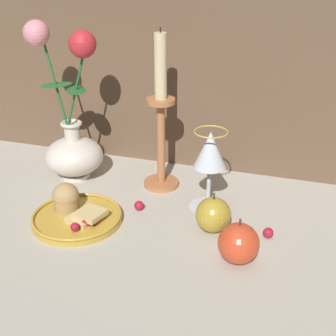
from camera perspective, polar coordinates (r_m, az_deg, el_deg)
The scene contains 9 objects.
ground_plane at distance 0.93m, azimuth -3.84°, elevation -5.51°, with size 2.40×2.40×0.00m, color #B7B2A3.
vase at distance 1.05m, azimuth -11.62°, elevation 3.78°, with size 0.15×0.13×0.35m.
plate_with_pastries at distance 0.92m, azimuth -11.33°, elevation -5.27°, with size 0.17×0.17×0.07m.
wine_glass at distance 0.90m, azimuth 5.14°, elevation 1.73°, with size 0.08×0.08×0.16m.
candlestick at distance 0.98m, azimuth -0.87°, elevation 5.66°, with size 0.08×0.08×0.34m.
apple_beside_vase at distance 0.79m, azimuth 8.60°, elevation -9.07°, with size 0.07×0.07×0.08m.
apple_near_glass at distance 0.87m, azimuth 5.53°, elevation -5.69°, with size 0.07×0.07×0.08m.
berry_near_plate at distance 0.94m, azimuth -3.80°, elevation -4.55°, with size 0.02×0.02×0.02m, color #AD192D.
berry_front_center at distance 0.87m, azimuth 12.12°, elevation -7.73°, with size 0.02×0.02×0.02m, color #AD192D.
Camera 1 is at (0.30, -0.74, 0.48)m, focal length 50.00 mm.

